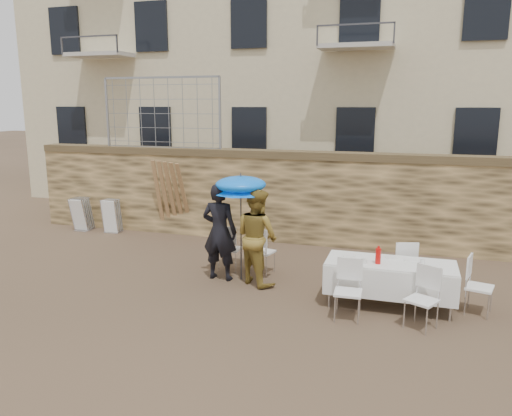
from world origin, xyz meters
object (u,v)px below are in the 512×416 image
(banquet_table, at_px, (391,265))
(table_chair_front_right, at_px, (422,299))
(soda_bottle, at_px, (378,256))
(couple_chair_right, at_px, (263,250))
(table_chair_front_left, at_px, (348,291))
(woman_dress, at_px, (257,236))
(umbrella, at_px, (241,188))
(chair_stack_left, at_px, (86,213))
(table_chair_back, at_px, (403,265))
(table_chair_side, at_px, (480,286))
(chair_stack_right, at_px, (114,215))
(man_suit, at_px, (220,232))
(couple_chair_left, at_px, (230,247))

(banquet_table, distance_m, table_chair_front_right, 0.94)
(table_chair_front_right, bearing_deg, soda_bottle, 167.58)
(soda_bottle, bearing_deg, couple_chair_right, 154.27)
(soda_bottle, relative_size, table_chair_front_left, 0.27)
(woman_dress, distance_m, umbrella, 0.96)
(couple_chair_right, relative_size, chair_stack_left, 1.04)
(umbrella, distance_m, couple_chair_right, 1.43)
(banquet_table, bearing_deg, table_chair_back, 75.96)
(couple_chair_right, bearing_deg, banquet_table, 172.42)
(woman_dress, height_order, table_chair_side, woman_dress)
(couple_chair_right, bearing_deg, umbrella, 69.70)
(banquet_table, xyz_separation_m, chair_stack_right, (-7.21, 3.00, -0.27))
(table_chair_front_right, distance_m, chair_stack_left, 9.39)
(man_suit, height_order, table_chair_front_left, man_suit)
(table_chair_front_left, bearing_deg, chair_stack_left, 151.25)
(couple_chair_right, relative_size, table_chair_front_right, 1.00)
(chair_stack_left, bearing_deg, woman_dress, -24.61)
(woman_dress, distance_m, table_chair_side, 3.89)
(umbrella, height_order, soda_bottle, umbrella)
(man_suit, relative_size, table_chair_back, 1.98)
(banquet_table, relative_size, table_chair_front_left, 2.19)
(banquet_table, bearing_deg, chair_stack_right, 157.40)
(woman_dress, bearing_deg, table_chair_back, -138.53)
(banquet_table, xyz_separation_m, table_chair_front_left, (-0.60, -0.75, -0.25))
(chair_stack_left, bearing_deg, table_chair_front_right, -23.54)
(couple_chair_right, distance_m, banquet_table, 2.69)
(couple_chair_left, relative_size, soda_bottle, 3.69)
(man_suit, xyz_separation_m, table_chair_front_left, (2.60, -1.16, -0.47))
(banquet_table, bearing_deg, table_chair_front_left, -128.66)
(man_suit, xyz_separation_m, chair_stack_right, (-4.01, 2.59, -0.49))
(soda_bottle, height_order, chair_stack_left, soda_bottle)
(table_chair_front_right, xyz_separation_m, chair_stack_right, (-7.71, 3.75, -0.02))
(man_suit, height_order, chair_stack_left, man_suit)
(woman_dress, bearing_deg, couple_chair_right, -51.71)
(soda_bottle, bearing_deg, table_chair_front_left, -123.69)
(couple_chair_right, height_order, table_chair_back, same)
(couple_chair_right, xyz_separation_m, soda_bottle, (2.30, -1.11, 0.43))
(chair_stack_left, bearing_deg, couple_chair_left, -22.59)
(couple_chair_right, xyz_separation_m, banquet_table, (2.50, -0.96, 0.25))
(banquet_table, xyz_separation_m, table_chair_side, (1.40, 0.10, -0.25))
(woman_dress, height_order, couple_chair_right, woman_dress)
(table_chair_front_left, bearing_deg, soda_bottle, 54.10)
(chair_stack_left, bearing_deg, table_chair_front_left, -26.54)
(woman_dress, relative_size, couple_chair_left, 1.90)
(table_chair_side, distance_m, chair_stack_left, 9.95)
(chair_stack_right, bearing_deg, chair_stack_left, 180.00)
(woman_dress, height_order, banquet_table, woman_dress)
(banquet_table, distance_m, table_chair_side, 1.43)
(umbrella, bearing_deg, table_chair_side, -5.56)
(table_chair_front_left, xyz_separation_m, table_chair_back, (0.80, 1.55, 0.00))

